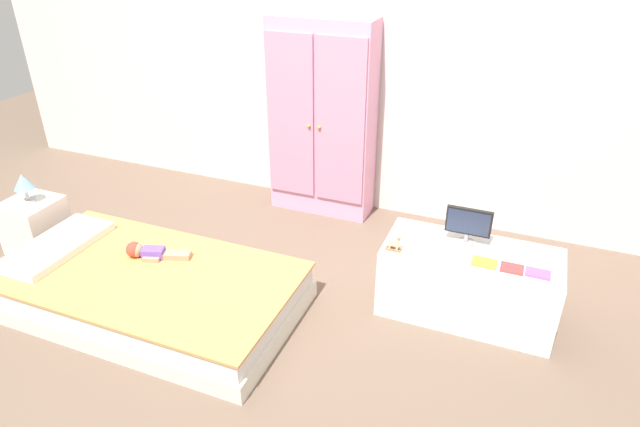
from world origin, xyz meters
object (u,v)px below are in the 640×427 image
at_px(nightstand, 35,225).
at_px(table_lamp, 23,183).
at_px(tv_stand, 468,283).
at_px(tv_monitor, 468,224).
at_px(wardrobe, 322,120).
at_px(doll, 146,251).
at_px(book_red, 512,268).
at_px(book_purple, 538,273).
at_px(rocking_horse_toy, 395,243).
at_px(bed, 150,290).
at_px(book_orange, 484,263).

distance_m(nightstand, table_lamp, 0.32).
bearing_deg(tv_stand, tv_monitor, 124.29).
bearing_deg(tv_stand, wardrobe, 144.34).
distance_m(doll, book_red, 2.11).
bearing_deg(book_purple, wardrobe, 147.92).
distance_m(doll, tv_monitor, 1.91).
bearing_deg(rocking_horse_toy, bed, -159.86).
relative_size(nightstand, book_purple, 2.98).
height_order(table_lamp, book_red, table_lamp).
bearing_deg(tv_stand, doll, -164.75).
bearing_deg(doll, bed, -52.83).
height_order(bed, tv_stand, tv_stand).
bearing_deg(book_purple, table_lamp, -174.80).
bearing_deg(rocking_horse_toy, tv_monitor, 32.86).
height_order(doll, book_orange, book_orange).
height_order(bed, tv_monitor, tv_monitor).
bearing_deg(book_red, doll, -168.96).
bearing_deg(tv_monitor, doll, -162.09).
height_order(nightstand, tv_monitor, tv_monitor).
distance_m(tv_stand, book_purple, 0.42).
relative_size(bed, rocking_horse_toy, 16.32).
height_order(nightstand, book_purple, book_purple).
xyz_separation_m(nightstand, rocking_horse_toy, (2.48, 0.24, 0.29)).
distance_m(book_orange, book_red, 0.14).
distance_m(tv_stand, tv_monitor, 0.35).
bearing_deg(rocking_horse_toy, nightstand, -174.40).
xyz_separation_m(tv_monitor, rocking_horse_toy, (-0.35, -0.23, -0.08)).
relative_size(bed, wardrobe, 1.19).
bearing_deg(rocking_horse_toy, book_orange, 6.08).
xyz_separation_m(doll, rocking_horse_toy, (1.44, 0.35, 0.19)).
height_order(doll, tv_stand, tv_stand).
height_order(tv_monitor, book_orange, tv_monitor).
bearing_deg(table_lamp, book_red, 5.42).
bearing_deg(bed, book_purple, 14.53).
bearing_deg(nightstand, bed, -12.21).
height_order(bed, wardrobe, wardrobe).
relative_size(nightstand, table_lamp, 1.82).
bearing_deg(doll, table_lamp, 174.03).
relative_size(bed, book_orange, 13.37).
distance_m(tv_stand, book_red, 0.32).
xyz_separation_m(doll, book_red, (2.06, 0.40, 0.15)).
bearing_deg(table_lamp, wardrobe, 38.97).
xyz_separation_m(bed, rocking_horse_toy, (1.34, 0.49, 0.35)).
relative_size(book_red, book_purple, 0.96).
bearing_deg(table_lamp, book_orange, 5.68).
height_order(doll, rocking_horse_toy, rocking_horse_toy).
bearing_deg(bed, book_red, 15.45).
distance_m(doll, nightstand, 1.05).
relative_size(wardrobe, book_orange, 11.25).
height_order(nightstand, wardrobe, wardrobe).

